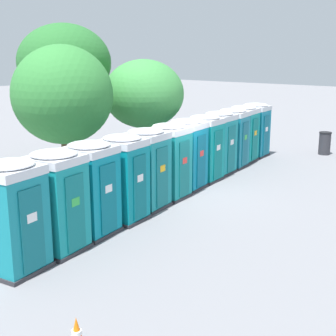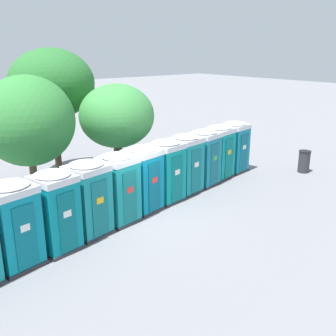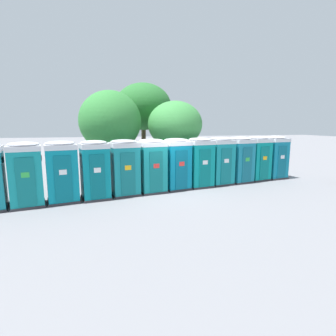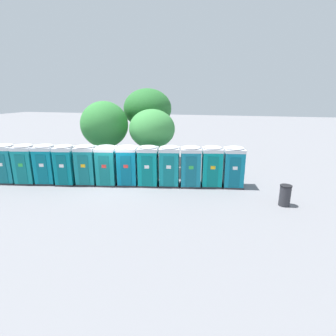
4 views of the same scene
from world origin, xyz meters
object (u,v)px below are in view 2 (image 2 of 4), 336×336
at_px(portapotty_9, 204,157).
at_px(trash_can, 304,161).
at_px(street_tree_1, 28,121).
at_px(portapotty_4, 88,198).
at_px(portapotty_6, 143,179).
at_px(portapotty_7, 166,171).
at_px(portapotty_8, 186,164).
at_px(street_tree_0, 117,116).
at_px(portapotty_3, 56,211).
at_px(portapotty_10, 219,151).
at_px(street_tree_2, 52,84).
at_px(portapotty_5, 119,188).
at_px(portapotty_2, 14,224).
at_px(portapotty_11, 234,147).

height_order(portapotty_9, trash_can, portapotty_9).
xyz_separation_m(portapotty_9, street_tree_1, (-6.89, 2.40, 2.09)).
bearing_deg(street_tree_1, portapotty_4, -82.94).
xyz_separation_m(portapotty_6, portapotty_9, (3.87, 0.70, -0.00)).
height_order(portapotty_7, portapotty_8, same).
xyz_separation_m(portapotty_4, portapotty_8, (5.15, 1.00, 0.00)).
height_order(portapotty_9, street_tree_0, street_tree_0).
bearing_deg(portapotty_3, portapotty_10, 11.55).
distance_m(portapotty_4, portapotty_10, 7.87).
xyz_separation_m(street_tree_2, trash_can, (9.74, -7.33, -3.85)).
height_order(portapotty_7, street_tree_1, street_tree_1).
height_order(portapotty_4, portapotty_7, same).
bearing_deg(portapotty_6, portapotty_5, -166.56).
bearing_deg(portapotty_3, portapotty_9, 11.22).
relative_size(street_tree_2, trash_can, 5.47).
height_order(portapotty_10, trash_can, portapotty_10).
xyz_separation_m(portapotty_2, street_tree_0, (5.89, 3.89, 1.90)).
xyz_separation_m(portapotty_2, portapotty_10, (10.30, 2.00, 0.00)).
xyz_separation_m(portapotty_8, portapotty_10, (2.57, 0.52, -0.00)).
relative_size(portapotty_5, portapotty_7, 1.00).
distance_m(portapotty_6, portapotty_10, 5.25).
relative_size(street_tree_0, trash_can, 4.15).
height_order(portapotty_5, street_tree_1, street_tree_1).
distance_m(portapotty_4, portapotty_8, 5.25).
bearing_deg(portapotty_4, portapotty_10, 11.13).
distance_m(portapotty_2, portapotty_8, 7.87).
bearing_deg(portapotty_6, portapotty_10, 11.07).
distance_m(portapotty_11, street_tree_1, 9.88).
height_order(portapotty_3, portapotty_11, same).
distance_m(portapotty_4, portapotty_6, 2.62).
bearing_deg(portapotty_2, trash_can, -0.60).
bearing_deg(portapotty_9, portapotty_2, -169.39).
bearing_deg(portapotty_11, portapotty_10, -171.52).
distance_m(portapotty_6, trash_can, 9.18).
relative_size(portapotty_4, portapotty_9, 1.00).
distance_m(portapotty_5, street_tree_1, 4.36).
height_order(portapotty_2, street_tree_0, street_tree_0).
xyz_separation_m(portapotty_4, trash_can, (11.65, -0.63, -0.73)).
distance_m(portapotty_8, portapotty_10, 2.62).
bearing_deg(portapotty_7, portapotty_10, 11.75).
bearing_deg(portapotty_7, street_tree_1, 146.20).
distance_m(portapotty_3, portapotty_4, 1.31).
xyz_separation_m(portapotty_5, street_tree_0, (2.01, 3.20, 1.90)).
height_order(portapotty_3, portapotty_10, same).
distance_m(portapotty_6, portapotty_11, 6.56).
bearing_deg(portapotty_7, street_tree_0, 101.81).
relative_size(portapotty_8, street_tree_1, 0.50).
xyz_separation_m(portapotty_8, street_tree_0, (-1.84, 2.41, 1.90)).
xyz_separation_m(portapotty_8, street_tree_2, (-3.24, 5.71, 3.12)).
distance_m(portapotty_2, street_tree_1, 5.06).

